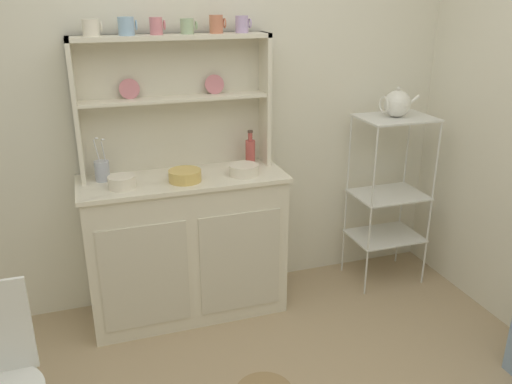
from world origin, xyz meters
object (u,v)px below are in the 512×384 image
Objects in this scene: hutch_shelf_unit at (173,93)px; cup_cream_0 at (91,28)px; porcelain_teapot at (397,104)px; bowl_mixing_large at (122,182)px; jam_bottle at (250,151)px; hutch_cabinet at (186,244)px; bakers_rack at (390,183)px; utensil_jar at (102,170)px.

cup_cream_0 is (-0.40, -0.04, 0.36)m from hutch_shelf_unit.
bowl_mixing_large is at bearing -178.17° from porcelain_teapot.
hutch_shelf_unit is 0.56m from jam_bottle.
porcelain_teapot is (1.67, 0.05, 0.30)m from bowl_mixing_large.
hutch_cabinet is at bearing -16.92° from cup_cream_0.
porcelain_teapot is (-0.00, 0.00, 0.51)m from bakers_rack.
cup_cream_0 is at bearing 108.65° from bowl_mixing_large.
bakers_rack is at bearing -0.00° from porcelain_teapot.
jam_bottle is at bearing -10.54° from hutch_shelf_unit.
hutch_shelf_unit is 1.35m from porcelain_teapot.
jam_bottle is 0.85× the size of utensil_jar.
cup_cream_0 is at bearing 175.30° from bakers_rack.
porcelain_teapot reaches higher than bowl_mixing_large.
utensil_jar reaches higher than bowl_mixing_large.
utensil_jar is 1.78m from porcelain_teapot.
hutch_shelf_unit reaches higher than utensil_jar.
jam_bottle is 0.94m from porcelain_teapot.
bowl_mixing_large is 1.69m from porcelain_teapot.
cup_cream_0 is at bearing 62.48° from utensil_jar.
hutch_cabinet is 0.67m from jam_bottle.
bowl_mixing_large is (-0.34, -0.07, 0.45)m from hutch_cabinet.
utensil_jar is at bearing -117.52° from cup_cream_0.
utensil_jar reaches higher than hutch_cabinet.
bowl_mixing_large reaches higher than hutch_cabinet.
cup_cream_0 is 0.79m from bowl_mixing_large.
jam_bottle reaches higher than bowl_mixing_large.
hutch_cabinet is 4.55× the size of porcelain_teapot.
hutch_cabinet is 11.86× the size of cup_cream_0.
porcelain_teapot reaches higher than hutch_cabinet.
utensil_jar is (-0.43, 0.08, 0.48)m from hutch_cabinet.
bakers_rack is 0.95m from jam_bottle.
hutch_shelf_unit is 0.58m from bowl_mixing_large.
bakers_rack is 1.78m from utensil_jar.
hutch_shelf_unit is 0.96× the size of bakers_rack.
bakers_rack is 4.48× the size of utensil_jar.
hutch_cabinet is 4.61× the size of utensil_jar.
hutch_shelf_unit is at bearing 6.13° from cup_cream_0.
hutch_cabinet is at bearing 12.31° from bowl_mixing_large.
bowl_mixing_large is (0.07, -0.20, -0.77)m from cup_cream_0.
porcelain_teapot reaches higher than bakers_rack.
porcelain_teapot is (1.33, -0.19, -0.11)m from hutch_shelf_unit.
cup_cream_0 reaches higher than jam_bottle.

